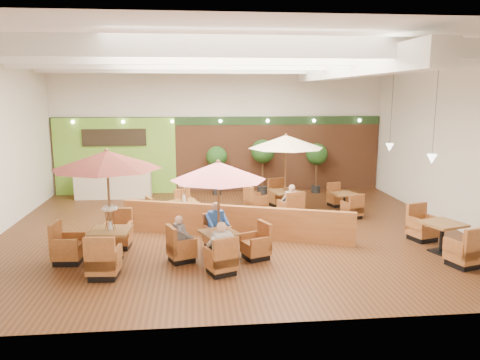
{
  "coord_description": "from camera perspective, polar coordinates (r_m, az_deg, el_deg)",
  "views": [
    {
      "loc": [
        -1.15,
        -13.93,
        4.19
      ],
      "look_at": [
        0.3,
        0.5,
        1.5
      ],
      "focal_mm": 35.0,
      "sensor_mm": 36.0,
      "label": 1
    }
  ],
  "objects": [
    {
      "name": "table_4",
      "position": [
        13.65,
        23.38,
        -6.5
      ],
      "size": [
        1.17,
        2.95,
        1.05
      ],
      "rotation": [
        0.0,
        0.0,
        0.29
      ],
      "color": "brown",
      "rests_on": "ground"
    },
    {
      "name": "table_1",
      "position": [
        11.65,
        -2.65,
        -1.51
      ],
      "size": [
        2.7,
        2.7,
        2.59
      ],
      "rotation": [
        0.0,
        0.0,
        0.38
      ],
      "color": "brown",
      "rests_on": "ground"
    },
    {
      "name": "table_2",
      "position": [
        16.33,
        5.33,
        2.85
      ],
      "size": [
        2.78,
        2.93,
        2.83
      ],
      "rotation": [
        0.0,
        0.0,
        0.31
      ],
      "color": "brown",
      "rests_on": "ground"
    },
    {
      "name": "table_3",
      "position": [
        15.5,
        -7.66,
        -3.58
      ],
      "size": [
        1.8,
        2.56,
        1.49
      ],
      "rotation": [
        0.0,
        0.0,
        0.4
      ],
      "color": "brown",
      "rests_on": "ground"
    },
    {
      "name": "topiary_2",
      "position": [
        20.09,
        9.33,
        2.9
      ],
      "size": [
        0.91,
        0.91,
        2.12
      ],
      "color": "black",
      "rests_on": "ground"
    },
    {
      "name": "diner_0",
      "position": [
        10.99,
        -2.33,
        -7.65
      ],
      "size": [
        0.44,
        0.39,
        0.82
      ],
      "rotation": [
        0.0,
        0.0,
        0.25
      ],
      "color": "silver",
      "rests_on": "ground"
    },
    {
      "name": "topiary_0",
      "position": [
        19.44,
        -2.85,
        2.6
      ],
      "size": [
        0.88,
        0.88,
        2.04
      ],
      "color": "black",
      "rests_on": "ground"
    },
    {
      "name": "room",
      "position": [
        15.22,
        -0.47,
        8.4
      ],
      "size": [
        14.04,
        14.0,
        5.52
      ],
      "color": "#381E0F",
      "rests_on": "ground"
    },
    {
      "name": "table_5",
      "position": [
        17.18,
        12.57,
        -2.73
      ],
      "size": [
        0.96,
        2.44,
        0.87
      ],
      "rotation": [
        0.0,
        0.0,
        0.27
      ],
      "color": "brown",
      "rests_on": "ground"
    },
    {
      "name": "table_0",
      "position": [
        11.94,
        -16.13,
        -0.27
      ],
      "size": [
        2.76,
        2.85,
        2.88
      ],
      "rotation": [
        0.0,
        0.0,
        -0.07
      ],
      "color": "brown",
      "rests_on": "ground"
    },
    {
      "name": "diner_3",
      "position": [
        15.57,
        6.24,
        -2.38
      ],
      "size": [
        0.39,
        0.33,
        0.73
      ],
      "rotation": [
        0.0,
        0.0,
        0.18
      ],
      "color": "#2957B5",
      "rests_on": "ground"
    },
    {
      "name": "diner_4",
      "position": [
        15.57,
        6.24,
        -2.31
      ],
      "size": [
        0.42,
        0.36,
        0.79
      ],
      "rotation": [
        0.0,
        0.0,
        0.2
      ],
      "color": "silver",
      "rests_on": "ground"
    },
    {
      "name": "diner_2",
      "position": [
        11.9,
        -7.19,
        -6.47
      ],
      "size": [
        0.37,
        0.4,
        0.73
      ],
      "rotation": [
        0.0,
        0.0,
        5.03
      ],
      "color": "slate",
      "rests_on": "ground"
    },
    {
      "name": "topiary_1",
      "position": [
        19.6,
        2.8,
        3.25
      ],
      "size": [
        0.99,
        0.99,
        2.3
      ],
      "color": "black",
      "rests_on": "ground"
    },
    {
      "name": "service_counter",
      "position": [
        19.64,
        -15.16,
        -0.44
      ],
      "size": [
        3.0,
        0.75,
        1.18
      ],
      "color": "beige",
      "rests_on": "ground"
    },
    {
      "name": "booth_divider",
      "position": [
        13.77,
        -0.69,
        -5.11
      ],
      "size": [
        6.65,
        2.45,
        0.97
      ],
      "primitive_type": "cube",
      "rotation": [
        0.0,
        0.0,
        -0.33
      ],
      "color": "brown",
      "rests_on": "ground"
    },
    {
      "name": "diner_1",
      "position": [
        12.8,
        -2.84,
        -5.01
      ],
      "size": [
        0.46,
        0.42,
        0.83
      ],
      "rotation": [
        0.0,
        0.0,
        3.51
      ],
      "color": "#2957B5",
      "rests_on": "ground"
    }
  ]
}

